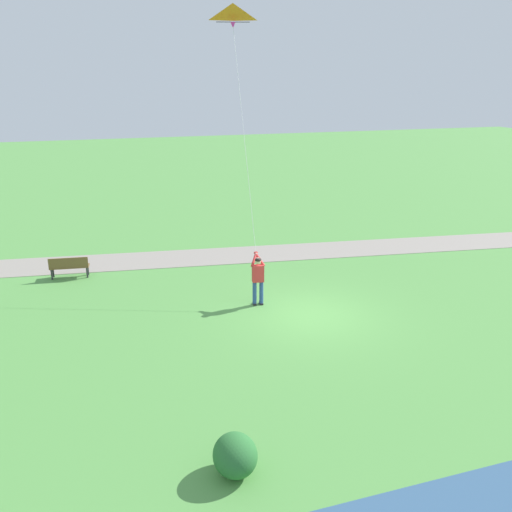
{
  "coord_description": "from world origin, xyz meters",
  "views": [
    {
      "loc": [
        -15.22,
        6.86,
        7.53
      ],
      "look_at": [
        0.71,
        1.7,
        2.05
      ],
      "focal_mm": 37.98,
      "sensor_mm": 36.0,
      "label": 1
    }
  ],
  "objects_px": {
    "flying_kite": "(233,18)",
    "park_bench_near_walkway": "(69,266)",
    "person_kite_flyer": "(258,276)",
    "lakeside_shrub": "(235,455)"
  },
  "relations": [
    {
      "from": "person_kite_flyer",
      "to": "park_bench_near_walkway",
      "type": "relative_size",
      "value": 1.18
    },
    {
      "from": "person_kite_flyer",
      "to": "lakeside_shrub",
      "type": "distance_m",
      "value": 8.63
    },
    {
      "from": "lakeside_shrub",
      "to": "park_bench_near_walkway",
      "type": "bearing_deg",
      "value": 13.89
    },
    {
      "from": "person_kite_flyer",
      "to": "park_bench_near_walkway",
      "type": "distance_m",
      "value": 7.93
    },
    {
      "from": "person_kite_flyer",
      "to": "lakeside_shrub",
      "type": "xyz_separation_m",
      "value": [
        -8.02,
        3.1,
        -0.61
      ]
    },
    {
      "from": "person_kite_flyer",
      "to": "lakeside_shrub",
      "type": "height_order",
      "value": "person_kite_flyer"
    },
    {
      "from": "person_kite_flyer",
      "to": "flying_kite",
      "type": "bearing_deg",
      "value": -7.37
    },
    {
      "from": "flying_kite",
      "to": "park_bench_near_walkway",
      "type": "distance_m",
      "value": 11.57
    },
    {
      "from": "person_kite_flyer",
      "to": "park_bench_near_walkway",
      "type": "xyz_separation_m",
      "value": [
        4.82,
        6.28,
        -0.54
      ]
    },
    {
      "from": "flying_kite",
      "to": "park_bench_near_walkway",
      "type": "xyz_separation_m",
      "value": [
        -0.27,
        6.94,
        -9.26
      ]
    }
  ]
}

